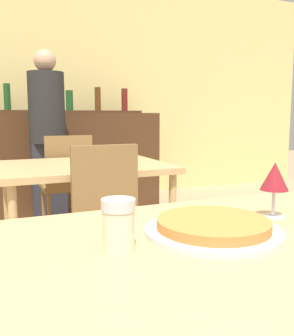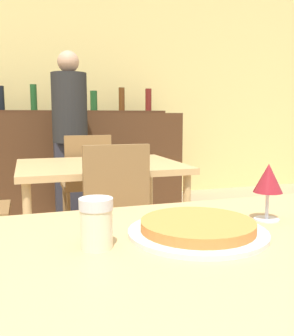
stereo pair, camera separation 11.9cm
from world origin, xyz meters
TOP-DOWN VIEW (x-y plane):
  - wall_back at (0.00, 4.08)m, footprint 8.00×0.05m
  - dining_table_near at (0.00, 0.00)m, footprint 1.10×0.81m
  - dining_table_far at (0.04, 1.80)m, footprint 1.10×0.87m
  - bar_counter at (0.00, 3.58)m, footprint 2.60×0.56m
  - bar_back_shelf at (0.03, 3.72)m, footprint 2.39×0.24m
  - chair_far_side_front at (0.04, 1.20)m, footprint 0.40×0.40m
  - chair_far_side_back at (0.04, 2.41)m, footprint 0.40×0.40m
  - pizza_tray at (-0.05, 0.07)m, footprint 0.34×0.34m
  - cheese_shaker at (-0.30, 0.06)m, footprint 0.07×0.07m
  - person_standing at (-0.02, 3.00)m, footprint 0.34×0.34m
  - wine_glass at (0.19, 0.13)m, footprint 0.08×0.08m

SIDE VIEW (x-z plane):
  - chair_far_side_front at x=0.04m, z-range 0.08..0.98m
  - chair_far_side_back at x=0.04m, z-range 0.08..0.98m
  - bar_counter at x=0.00m, z-range 0.00..1.09m
  - dining_table_far at x=0.04m, z-range 0.29..1.03m
  - dining_table_near at x=0.00m, z-range 0.30..1.08m
  - pizza_tray at x=-0.05m, z-range 0.77..0.81m
  - cheese_shaker at x=-0.30m, z-range 0.78..0.89m
  - wine_glass at x=0.19m, z-range 0.81..0.97m
  - person_standing at x=-0.02m, z-range 0.07..1.74m
  - bar_back_shelf at x=0.03m, z-range 0.98..1.33m
  - wall_back at x=0.00m, z-range 0.00..2.80m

